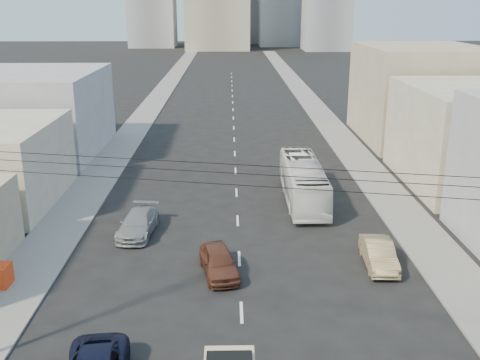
{
  "coord_description": "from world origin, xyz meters",
  "views": [
    {
      "loc": [
        -0.54,
        -15.94,
        14.32
      ],
      "look_at": [
        0.13,
        18.21,
        3.5
      ],
      "focal_mm": 42.0,
      "sensor_mm": 36.0,
      "label": 1
    }
  ],
  "objects_px": {
    "sedan_brown": "(219,262)",
    "sedan_grey": "(138,223)",
    "sedan_tan": "(379,254)",
    "city_bus": "(303,181)"
  },
  "relations": [
    {
      "from": "city_bus",
      "to": "sedan_tan",
      "type": "xyz_separation_m",
      "value": [
        2.91,
        -11.11,
        -0.82
      ]
    },
    {
      "from": "sedan_brown",
      "to": "sedan_grey",
      "type": "distance_m",
      "value": 7.82
    },
    {
      "from": "sedan_tan",
      "to": "sedan_grey",
      "type": "height_order",
      "value": "sedan_grey"
    },
    {
      "from": "sedan_tan",
      "to": "city_bus",
      "type": "bearing_deg",
      "value": 107.3
    },
    {
      "from": "city_bus",
      "to": "sedan_brown",
      "type": "height_order",
      "value": "city_bus"
    },
    {
      "from": "sedan_grey",
      "to": "city_bus",
      "type": "bearing_deg",
      "value": 33.61
    },
    {
      "from": "sedan_tan",
      "to": "sedan_brown",
      "type": "bearing_deg",
      "value": -172.12
    },
    {
      "from": "sedan_brown",
      "to": "sedan_grey",
      "type": "xyz_separation_m",
      "value": [
        -5.31,
        5.74,
        -0.02
      ]
    },
    {
      "from": "sedan_tan",
      "to": "sedan_grey",
      "type": "distance_m",
      "value": 15.17
    },
    {
      "from": "city_bus",
      "to": "sedan_grey",
      "type": "xyz_separation_m",
      "value": [
        -11.44,
        -6.2,
        -0.82
      ]
    }
  ]
}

